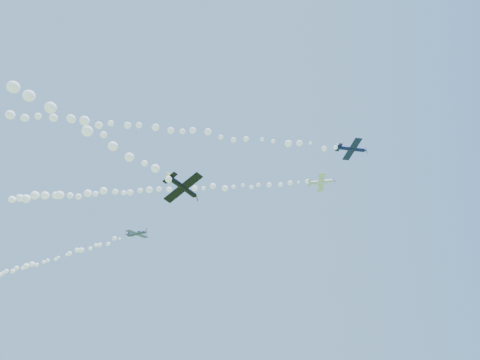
% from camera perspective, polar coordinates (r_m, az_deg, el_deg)
% --- Properties ---
extents(plane_white, '(6.63, 6.88, 1.75)m').
position_cam_1_polar(plane_white, '(93.92, 11.43, -0.28)').
color(plane_white, silver).
extents(smoke_trail_white, '(73.70, 8.77, 2.81)m').
position_cam_1_polar(smoke_trail_white, '(96.88, -12.03, -1.51)').
color(smoke_trail_white, white).
extents(plane_navy, '(6.34, 6.72, 1.97)m').
position_cam_1_polar(plane_navy, '(80.58, 15.61, 4.27)').
color(plane_navy, '#0E133E').
extents(smoke_trail_navy, '(81.05, 30.51, 2.56)m').
position_cam_1_polar(smoke_trail_navy, '(75.13, -17.68, 7.56)').
color(smoke_trail_navy, white).
extents(plane_grey, '(6.21, 6.54, 2.25)m').
position_cam_1_polar(plane_grey, '(100.21, -14.43, -7.40)').
color(plane_grey, '#3B4057').
extents(smoke_trail_grey, '(74.32, 28.90, 2.92)m').
position_cam_1_polar(smoke_trail_grey, '(131.06, -28.03, -10.78)').
color(smoke_trail_grey, white).
extents(plane_black, '(7.45, 7.17, 3.19)m').
position_cam_1_polar(plane_black, '(69.54, -8.12, -1.03)').
color(plane_black, black).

